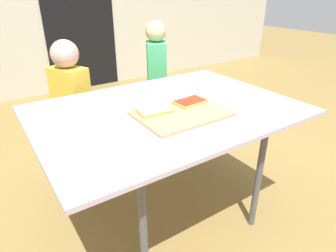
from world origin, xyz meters
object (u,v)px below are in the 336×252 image
(cutting_board, at_px, (182,114))
(pizza_slice_far_right, at_px, (190,102))
(plate_white_left, at_px, (86,126))
(child_right, at_px, (157,81))
(dining_table, at_px, (167,117))
(pizza_slice_far_left, at_px, (155,110))
(child_left, at_px, (72,104))

(cutting_board, distance_m, pizza_slice_far_right, 0.13)
(plate_white_left, bearing_deg, child_right, 41.37)
(dining_table, xyz_separation_m, plate_white_left, (-0.42, 0.02, 0.05))
(plate_white_left, bearing_deg, pizza_slice_far_right, -6.46)
(pizza_slice_far_left, distance_m, child_right, 0.93)
(cutting_board, xyz_separation_m, pizza_slice_far_right, (0.11, 0.07, 0.02))
(pizza_slice_far_right, bearing_deg, dining_table, 160.96)
(pizza_slice_far_right, bearing_deg, child_right, 70.79)
(dining_table, distance_m, plate_white_left, 0.43)
(child_right, bearing_deg, plate_white_left, -138.63)
(pizza_slice_far_left, height_order, plate_white_left, pizza_slice_far_left)
(cutting_board, distance_m, plate_white_left, 0.45)
(cutting_board, xyz_separation_m, pizza_slice_far_left, (-0.11, 0.08, 0.02))
(pizza_slice_far_right, xyz_separation_m, plate_white_left, (-0.54, 0.06, -0.02))
(cutting_board, xyz_separation_m, plate_white_left, (-0.43, 0.14, -0.00))
(dining_table, relative_size, child_right, 1.27)
(pizza_slice_far_right, bearing_deg, child_left, 120.40)
(child_right, bearing_deg, pizza_slice_far_left, -122.02)
(plate_white_left, bearing_deg, pizza_slice_far_left, -10.54)
(cutting_board, distance_m, pizza_slice_far_left, 0.13)
(cutting_board, distance_m, child_left, 0.86)
(dining_table, bearing_deg, plate_white_left, 177.23)
(dining_table, relative_size, pizza_slice_far_right, 7.49)
(pizza_slice_far_left, height_order, child_left, child_left)
(pizza_slice_far_left, distance_m, child_left, 0.76)
(dining_table, bearing_deg, cutting_board, -84.92)
(plate_white_left, xyz_separation_m, child_right, (0.81, 0.72, -0.11))
(pizza_slice_far_left, distance_m, plate_white_left, 0.33)
(cutting_board, height_order, child_right, child_right)
(dining_table, xyz_separation_m, child_right, (0.39, 0.74, -0.06))
(pizza_slice_far_left, bearing_deg, plate_white_left, 169.46)
(dining_table, height_order, plate_white_left, plate_white_left)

